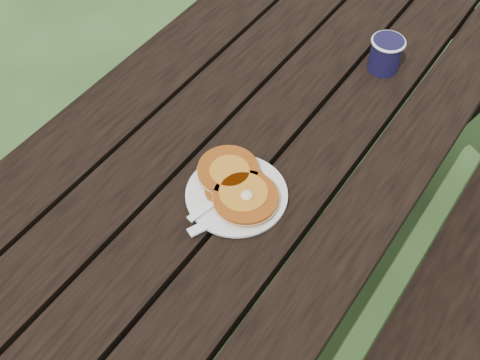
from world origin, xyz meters
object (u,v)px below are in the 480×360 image
Objects in this scene: picnic_table at (274,202)px; pancake_stack at (237,185)px; coffee_cup at (386,52)px; plate at (237,195)px.

pancake_stack is (0.06, -0.27, 0.41)m from picnic_table.
pancake_stack is 2.34× the size of coffee_cup.
pancake_stack is at bearing 118.45° from plate.
picnic_table is at bearing -118.19° from coffee_cup.
pancake_stack is 0.52m from coffee_cup.
coffee_cup is at bearing 82.00° from pancake_stack.
plate is 2.38× the size of coffee_cup.
coffee_cup reaches higher than pancake_stack.
plate is 1.02× the size of pancake_stack.
plate is (0.07, -0.28, 0.39)m from picnic_table.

